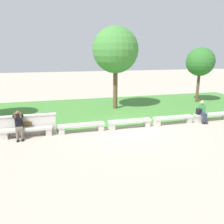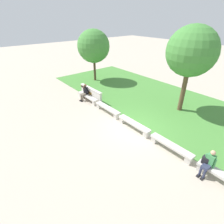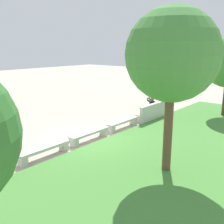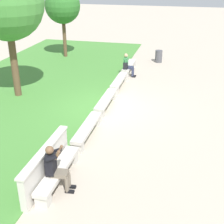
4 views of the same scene
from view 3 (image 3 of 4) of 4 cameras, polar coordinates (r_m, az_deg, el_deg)
ground_plane at (r=12.75m, az=-4.84°, el=-6.18°), size 80.00×80.00×0.00m
grass_strip at (r=10.35m, az=12.96°, el=-11.39°), size 24.75×8.00×0.03m
bench_main at (r=16.57m, az=7.94°, el=-0.39°), size 2.35×0.40×0.45m
bench_near at (r=14.51m, az=2.41°, el=-2.34°), size 2.35×0.40×0.45m
bench_mid at (r=12.65m, az=-4.87°, el=-4.86°), size 2.35×0.40×0.45m
bench_far at (r=11.09m, az=-14.50°, el=-8.05°), size 2.35×0.40×0.45m
backrest_wall_with_plaque at (r=16.35m, az=8.97°, el=0.12°), size 2.77×0.24×1.01m
person_photographer at (r=16.77m, az=8.34°, el=1.27°), size 0.50×0.75×1.32m
person_distant at (r=10.17m, az=-23.27°, el=-8.63°), size 0.48×0.69×1.26m
backpack at (r=10.18m, az=-22.22°, el=-8.80°), size 0.28×0.24×0.43m
tree_behind_wall at (r=9.04m, az=12.94°, el=11.88°), size 3.15×3.15×5.71m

